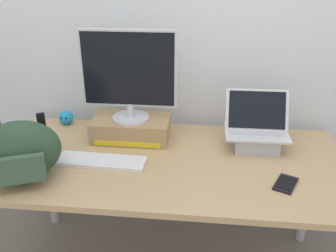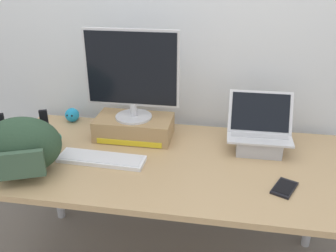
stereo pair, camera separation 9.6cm
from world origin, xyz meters
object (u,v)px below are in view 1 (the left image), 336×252
Objects in this scene: coffee_mug at (43,141)px; desktop_monitor at (129,75)px; messenger_backpack at (20,151)px; plush_toy at (66,117)px; toner_box_yellow at (131,128)px; external_keyboard at (101,161)px; cell_phone at (286,184)px; open_laptop at (256,135)px.

desktop_monitor is at bearing 23.09° from coffee_mug.
messenger_backpack is 4.87× the size of plush_toy.
coffee_mug is at bearing -156.78° from toner_box_yellow.
desktop_monitor is 0.54m from plush_toy.
coffee_mug is (-0.42, -0.18, -0.31)m from desktop_monitor.
cell_phone is (0.85, -0.09, -0.01)m from external_keyboard.
messenger_backpack is 1.17m from cell_phone.
external_keyboard is at bearing 4.53° from messenger_backpack.
toner_box_yellow is at bearing 25.13° from messenger_backpack.
external_keyboard is 0.53m from plush_toy.
plush_toy is (-1.17, 0.51, 0.04)m from cell_phone.
toner_box_yellow is 0.66m from open_laptop.
cell_phone is at bearing -9.28° from coffee_mug.
desktop_monitor is 1.21× the size of messenger_backpack.
coffee_mug is at bearing -157.53° from desktop_monitor.
toner_box_yellow is at bearing 176.77° from open_laptop.
coffee_mug reaches higher than external_keyboard.
messenger_backpack is at bearing -88.39° from plush_toy.
open_laptop is 2.52× the size of coffee_mug.
open_laptop reaches higher than coffee_mug.
toner_box_yellow reaches higher than external_keyboard.
open_laptop is at bearing -1.18° from messenger_backpack.
desktop_monitor is 0.45m from external_keyboard.
desktop_monitor is 0.91m from cell_phone.
cell_phone is at bearing -19.09° from messenger_backpack.
messenger_backpack is 3.18× the size of coffee_mug.
desktop_monitor is 3.84× the size of coffee_mug.
plush_toy is (-0.02, 0.57, -0.09)m from messenger_backpack.
cell_phone is (1.16, 0.06, -0.13)m from messenger_backpack.
cell_phone is 1.28m from plush_toy.
external_keyboard is (-0.09, -0.28, -0.35)m from desktop_monitor.
desktop_monitor is (0.00, -0.00, 0.30)m from toner_box_yellow.
plush_toy reaches higher than cell_phone.
open_laptop reaches higher than external_keyboard.
cell_phone is (0.76, -0.37, -0.05)m from toner_box_yellow.
open_laptop is at bearing -2.92° from desktop_monitor.
open_laptop is (0.66, -0.03, -0.29)m from desktop_monitor.
desktop_monitor is at bearing 176.87° from open_laptop.
plush_toy is at bearing -178.37° from cell_phone.
toner_box_yellow is 1.01× the size of messenger_backpack.
messenger_backpack is (-0.40, -0.44, 0.08)m from toner_box_yellow.
toner_box_yellow is at bearing 23.22° from coffee_mug.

